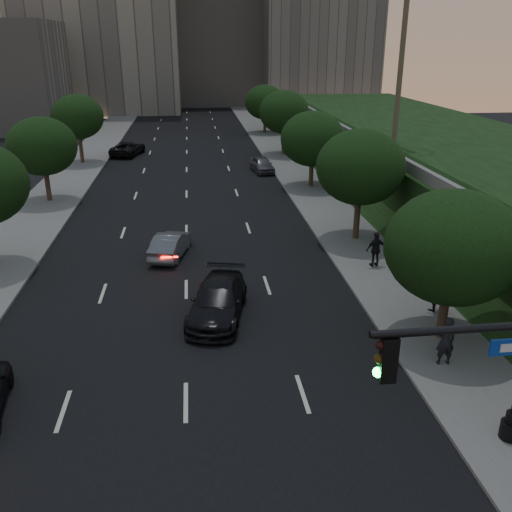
{
  "coord_description": "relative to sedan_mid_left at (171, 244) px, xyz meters",
  "views": [
    {
      "loc": [
        0.57,
        -10.3,
        11.3
      ],
      "look_at": [
        2.86,
        9.02,
        3.6
      ],
      "focal_mm": 38.0,
      "sensor_mm": 36.0,
      "label": 1
    }
  ],
  "objects": [
    {
      "name": "road_surface",
      "position": [
        0.85,
        11.35,
        -0.68
      ],
      "size": [
        16.0,
        140.0,
        0.02
      ],
      "primitive_type": "cube",
      "color": "black",
      "rests_on": "ground"
    },
    {
      "name": "sidewalk_right",
      "position": [
        11.1,
        11.35,
        -0.62
      ],
      "size": [
        4.5,
        140.0,
        0.15
      ],
      "primitive_type": "cube",
      "color": "slate",
      "rests_on": "ground"
    },
    {
      "name": "sidewalk_left",
      "position": [
        -9.4,
        11.35,
        -0.62
      ],
      "size": [
        4.5,
        140.0,
        0.15
      ],
      "primitive_type": "cube",
      "color": "slate",
      "rests_on": "ground"
    },
    {
      "name": "embankment",
      "position": [
        22.85,
        9.35,
        1.31
      ],
      "size": [
        18.0,
        90.0,
        4.0
      ],
      "primitive_type": "cube",
      "color": "black",
      "rests_on": "ground"
    },
    {
      "name": "parapet_wall",
      "position": [
        14.35,
        9.35,
        3.66
      ],
      "size": [
        0.35,
        90.0,
        0.7
      ],
      "primitive_type": "cube",
      "color": "slate",
      "rests_on": "embankment"
    },
    {
      "name": "office_block_left",
      "position": [
        -13.15,
        73.35,
        15.31
      ],
      "size": [
        26.0,
        20.0,
        32.0
      ],
      "primitive_type": "cube",
      "color": "gray",
      "rests_on": "ground"
    },
    {
      "name": "office_block_mid",
      "position": [
        6.85,
        83.35,
        12.31
      ],
      "size": [
        22.0,
        18.0,
        26.0
      ],
      "primitive_type": "cube",
      "color": "#9A968D",
      "rests_on": "ground"
    },
    {
      "name": "office_block_right",
      "position": [
        24.85,
        77.35,
        17.31
      ],
      "size": [
        20.0,
        22.0,
        36.0
      ],
      "primitive_type": "cube",
      "color": "slate",
      "rests_on": "ground"
    },
    {
      "name": "tree_right_a",
      "position": [
        11.15,
        -10.65,
        3.33
      ],
      "size": [
        5.2,
        5.2,
        6.24
      ],
      "color": "#38281C",
      "rests_on": "ground"
    },
    {
      "name": "tree_right_b",
      "position": [
        11.15,
        1.35,
        3.82
      ],
      "size": [
        5.2,
        5.2,
        6.74
      ],
      "color": "#38281C",
      "rests_on": "ground"
    },
    {
      "name": "tree_right_c",
      "position": [
        11.15,
        14.35,
        3.33
      ],
      "size": [
        5.2,
        5.2,
        6.24
      ],
      "color": "#38281C",
      "rests_on": "ground"
    },
    {
      "name": "tree_right_d",
      "position": [
        11.15,
        28.35,
        3.82
      ],
      "size": [
        5.2,
        5.2,
        6.74
      ],
      "color": "#38281C",
      "rests_on": "ground"
    },
    {
      "name": "tree_right_e",
      "position": [
        11.15,
        43.35,
        3.33
      ],
      "size": [
        5.2,
        5.2,
        6.24
      ],
      "color": "#38281C",
      "rests_on": "ground"
    },
    {
      "name": "tree_left_c",
      "position": [
        -9.45,
        12.35,
        3.51
      ],
      "size": [
        5.0,
        5.0,
        6.34
      ],
      "color": "#38281C",
      "rests_on": "ground"
    },
    {
      "name": "tree_left_d",
      "position": [
        -9.45,
        26.35,
        3.88
      ],
      "size": [
        5.0,
        5.0,
        6.71
      ],
      "color": "#38281C",
      "rests_on": "ground"
    },
    {
      "name": "sedan_mid_left",
      "position": [
        0.0,
        0.0,
        0.0
      ],
      "size": [
        2.46,
        4.45,
        1.39
      ],
      "primitive_type": "imported",
      "rotation": [
        0.0,
        0.0,
        2.89
      ],
      "color": "slate",
      "rests_on": "ground"
    },
    {
      "name": "sedan_far_left",
      "position": [
        -5.36,
        30.17,
        0.05
      ],
      "size": [
        3.77,
        5.8,
        1.49
      ],
      "primitive_type": "imported",
      "rotation": [
        0.0,
        0.0,
        2.88
      ],
      "color": "black",
      "rests_on": "ground"
    },
    {
      "name": "sedan_near_right",
      "position": [
        2.25,
        -7.62,
        0.08
      ],
      "size": [
        3.26,
        5.68,
        1.55
      ],
      "primitive_type": "imported",
      "rotation": [
        0.0,
        0.0,
        -0.21
      ],
      "color": "black",
      "rests_on": "ground"
    },
    {
      "name": "sedan_far_right",
      "position": [
        7.85,
        20.53,
        0.01
      ],
      "size": [
        2.19,
        4.33,
        1.42
      ],
      "primitive_type": "imported",
      "rotation": [
        0.0,
        0.0,
        0.13
      ],
      "color": "#53545A",
      "rests_on": "ground"
    },
    {
      "name": "pedestrian_a",
      "position": [
        10.36,
        -12.59,
        0.42
      ],
      "size": [
        0.72,
        0.48,
        1.92
      ],
      "primitive_type": "imported",
      "rotation": [
        0.0,
        0.0,
        3.11
      ],
      "color": "black",
      "rests_on": "sidewalk_right"
    },
    {
      "name": "pedestrian_b",
      "position": [
        11.83,
        -8.4,
        0.34
      ],
      "size": [
        0.95,
        0.79,
        1.76
      ],
      "primitive_type": "imported",
      "rotation": [
        0.0,
        0.0,
        3.29
      ],
      "color": "black",
      "rests_on": "sidewalk_right"
    },
    {
      "name": "pedestrian_c",
      "position": [
        10.87,
        -3.14,
        0.4
      ],
      "size": [
        1.18,
        0.65,
        1.9
      ],
      "primitive_type": "imported",
      "rotation": [
        0.0,
        0.0,
        3.32
      ],
      "color": "black",
      "rests_on": "sidewalk_right"
    }
  ]
}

